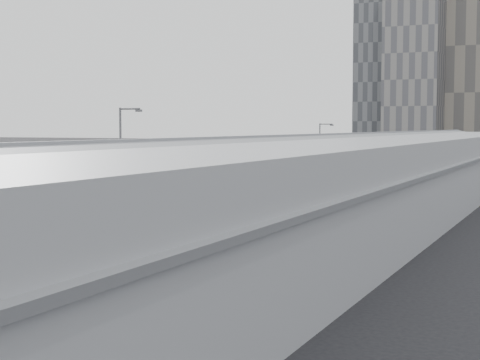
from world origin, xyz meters
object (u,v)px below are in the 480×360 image
Objects in this scene: bus_6 at (368,173)px; bus_8 at (409,163)px; bus_3 at (238,201)px; street_lamp_far at (321,148)px; shipping_container at (339,167)px; bus_2 at (141,222)px; bus_4 at (292,190)px; bus_7 at (390,167)px; street_lamp_near at (123,158)px; suv at (396,165)px; bus_5 at (334,180)px.

bus_8 is (-0.03, 26.40, 0.13)m from bus_6.
bus_3 is 41.82m from street_lamp_far.
bus_6 is 17.25m from shipping_container.
bus_6 is at bearing -90.43° from bus_8.
bus_2 is 28.23m from bus_4.
bus_7 is 8.13m from shipping_container.
bus_2 reaches higher than bus_7.
bus_2 is at bearing -49.92° from street_lamp_near.
street_lamp_near is (-6.52, -74.51, 3.61)m from bus_8.
street_lamp_far is 15.30m from shipping_container.
bus_8 reaches higher than suv.
street_lamp_far reaches higher than shipping_container.
bus_6 reaches higher than suv.
shipping_container is (-8.60, 55.97, -0.20)m from bus_3.
bus_5 is 1.71× the size of street_lamp_far.
bus_5 reaches higher than bus_2.
street_lamp_near reaches higher than bus_5.
bus_6 is 48.70m from street_lamp_near.
suv is at bearing 100.45° from bus_6.
bus_2 is at bearing -83.00° from street_lamp_far.
bus_2 is 0.99× the size of bus_8.
street_lamp_far is at bearing 90.08° from street_lamp_near.
bus_3 reaches higher than shipping_container.
bus_3 is 1.45× the size of street_lamp_near.
bus_3 is at bearing 47.27° from street_lamp_near.
bus_5 is 2.25× the size of shipping_container.
bus_6 is 1.59× the size of street_lamp_far.
bus_4 is 54.45m from bus_8.
bus_8 reaches higher than shipping_container.
bus_4 is 0.97× the size of bus_6.
street_lamp_far reaches higher than bus_5.
bus_5 is 30.21m from bus_7.
bus_7 is 25.26m from suv.
bus_3 is 0.96× the size of bus_8.
bus_4 is 67.65m from suv.
bus_8 is 14.02m from suv.
bus_2 is 70.88m from bus_7.
bus_6 is 14.61m from bus_7.
bus_3 is 1.03× the size of bus_6.
street_lamp_far is at bearing 98.28° from bus_2.
street_lamp_far is (-0.06, 48.29, -0.54)m from street_lamp_near.
bus_7 is 2.58× the size of suv.
bus_3 is 55.60m from bus_7.
bus_4 is 0.91× the size of bus_8.
suv is (3.41, 24.44, -0.73)m from shipping_container.
street_lamp_near reaches higher than bus_6.
bus_5 is at bearing -90.12° from bus_8.
bus_7 is (-0.46, 14.60, -0.00)m from bus_6.
bus_2 is 82.67m from bus_8.
street_lamp_far reaches higher than bus_8.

